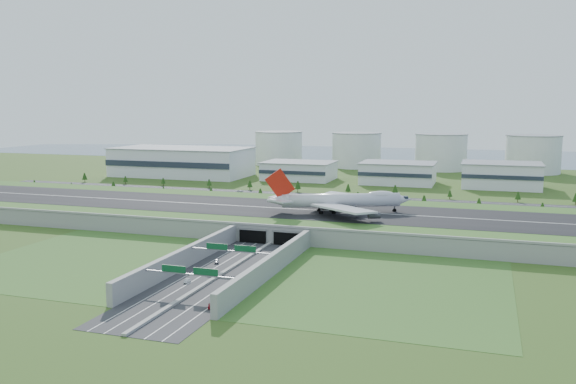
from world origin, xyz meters
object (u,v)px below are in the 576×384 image
(car_2, at_px, (285,252))
(car_7, at_px, (240,191))
(car_5, at_px, (364,197))
(boeing_747, at_px, (340,200))
(car_3, at_px, (211,305))
(fuel_tank_a, at_px, (279,148))
(car_1, at_px, (187,281))
(car_0, at_px, (217,261))
(car_4, at_px, (164,190))

(car_2, xyz_separation_m, car_7, (-92.05, 169.30, -0.09))
(car_5, height_order, car_7, car_7)
(boeing_747, height_order, car_3, boeing_747)
(fuel_tank_a, relative_size, car_5, 12.43)
(fuel_tank_a, height_order, car_3, fuel_tank_a)
(car_2, distance_m, car_7, 192.70)
(boeing_747, distance_m, car_1, 119.00)
(fuel_tank_a, xyz_separation_m, car_2, (132.58, -375.54, -16.62))
(boeing_747, height_order, car_2, boeing_747)
(car_7, bearing_deg, fuel_tank_a, -155.38)
(car_5, bearing_deg, car_0, 14.20)
(car_5, bearing_deg, car_4, -63.55)
(car_0, bearing_deg, boeing_747, 48.21)
(fuel_tank_a, height_order, car_5, fuel_tank_a)
(boeing_747, bearing_deg, car_3, -117.19)
(boeing_747, relative_size, car_5, 18.09)
(fuel_tank_a, relative_size, car_2, 9.10)
(boeing_747, distance_m, car_7, 148.02)
(boeing_747, xyz_separation_m, car_7, (-101.39, 106.94, -13.97))
(car_5, bearing_deg, car_3, 20.81)
(car_4, relative_size, car_5, 1.14)
(car_0, relative_size, car_4, 0.99)
(car_5, bearing_deg, car_7, -70.36)
(car_2, xyz_separation_m, car_5, (1.48, 166.88, -0.10))
(boeing_747, bearing_deg, car_1, -127.79)
(car_2, distance_m, car_4, 211.86)
(fuel_tank_a, height_order, boeing_747, fuel_tank_a)
(car_1, bearing_deg, car_2, 62.69)
(car_5, bearing_deg, car_2, 20.61)
(car_3, height_order, car_5, car_3)
(car_5, bearing_deg, fuel_tank_a, -126.16)
(car_2, height_order, car_5, car_2)
(car_2, height_order, car_7, car_2)
(car_2, bearing_deg, car_5, -86.51)
(fuel_tank_a, height_order, car_2, fuel_tank_a)
(car_2, relative_size, car_5, 1.37)
(boeing_747, xyz_separation_m, car_4, (-155.79, 90.73, -13.86))
(car_0, distance_m, car_7, 205.28)
(car_4, xyz_separation_m, car_7, (54.40, 16.21, -0.11))
(car_3, distance_m, car_7, 260.81)
(boeing_747, distance_m, car_4, 180.82)
(boeing_747, distance_m, car_5, 105.75)
(car_2, height_order, car_3, car_2)
(boeing_747, bearing_deg, car_0, -133.20)
(car_1, xyz_separation_m, car_2, (20.11, 52.09, 0.07))
(car_3, bearing_deg, car_2, -112.36)
(fuel_tank_a, distance_m, car_0, 414.53)
(car_7, bearing_deg, car_3, 34.21)
(car_5, bearing_deg, car_1, 15.49)
(car_1, bearing_deg, fuel_tank_a, 98.54)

